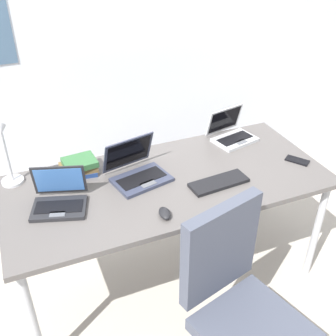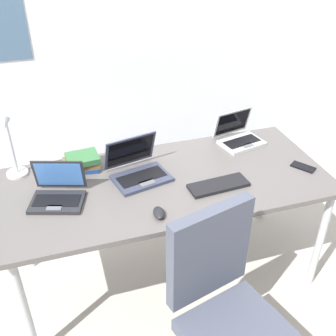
% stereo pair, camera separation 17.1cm
% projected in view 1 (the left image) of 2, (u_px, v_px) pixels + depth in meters
% --- Properties ---
extents(ground_plane, '(12.00, 12.00, 0.00)m').
position_uv_depth(ground_plane, '(168.00, 273.00, 2.67)').
color(ground_plane, '#B7AD9E').
extents(wall_back, '(6.00, 0.13, 2.60)m').
position_uv_depth(wall_back, '(107.00, 30.00, 2.82)').
color(wall_back, silver).
rests_on(wall_back, ground_plane).
extents(desk, '(1.80, 0.80, 0.74)m').
position_uv_depth(desk, '(168.00, 188.00, 2.30)').
color(desk, '#595451').
rests_on(desk, ground_plane).
extents(desk_lamp, '(0.12, 0.18, 0.40)m').
position_uv_depth(desk_lamp, '(6.00, 155.00, 2.12)').
color(desk_lamp, silver).
rests_on(desk_lamp, desk).
extents(laptop_front_left, '(0.31, 0.28, 0.20)m').
position_uv_depth(laptop_front_left, '(232.00, 133.00, 2.65)').
color(laptop_front_left, '#B7BABC').
rests_on(laptop_front_left, desk).
extents(laptop_center, '(0.32, 0.29, 0.20)m').
position_uv_depth(laptop_center, '(59.00, 199.00, 2.05)').
color(laptop_center, '#232326').
rests_on(laptop_center, desk).
extents(laptop_mid_desk, '(0.36, 0.34, 0.22)m').
position_uv_depth(laptop_mid_desk, '(137.00, 171.00, 2.27)').
color(laptop_mid_desk, '#33384C').
rests_on(laptop_mid_desk, desk).
extents(external_keyboard, '(0.34, 0.14, 0.02)m').
position_uv_depth(external_keyboard, '(219.00, 183.00, 2.23)').
color(external_keyboard, black).
rests_on(external_keyboard, desk).
extents(computer_mouse, '(0.06, 0.10, 0.03)m').
position_uv_depth(computer_mouse, '(165.00, 213.00, 2.00)').
color(computer_mouse, black).
rests_on(computer_mouse, desk).
extents(cell_phone, '(0.13, 0.15, 0.01)m').
position_uv_depth(cell_phone, '(297.00, 161.00, 2.44)').
color(cell_phone, black).
rests_on(cell_phone, desk).
extents(book_stack, '(0.21, 0.16, 0.09)m').
position_uv_depth(book_stack, '(79.00, 167.00, 2.30)').
color(book_stack, navy).
rests_on(book_stack, desk).
extents(office_chair, '(0.54, 0.59, 0.97)m').
position_uv_depth(office_chair, '(240.00, 322.00, 1.90)').
color(office_chair, black).
rests_on(office_chair, ground_plane).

